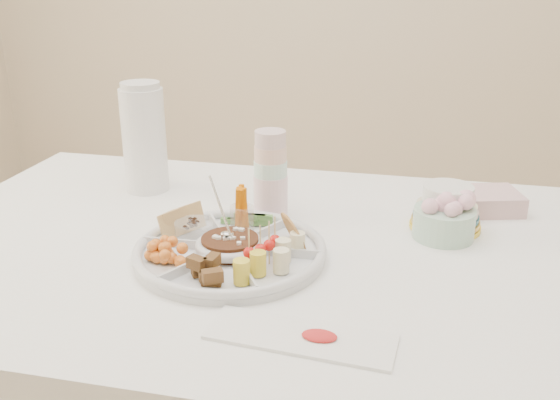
% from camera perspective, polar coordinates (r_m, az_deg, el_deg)
% --- Properties ---
extents(dining_table, '(1.52, 1.02, 0.76)m').
position_cam_1_polar(dining_table, '(1.53, -2.32, -16.83)').
color(dining_table, white).
rests_on(dining_table, floor).
extents(party_tray, '(0.39, 0.39, 0.04)m').
position_cam_1_polar(party_tray, '(1.26, -4.58, -4.43)').
color(party_tray, silver).
rests_on(party_tray, dining_table).
extents(bean_dip, '(0.12, 0.12, 0.04)m').
position_cam_1_polar(bean_dip, '(1.25, -4.59, -4.12)').
color(bean_dip, '#53351B').
rests_on(bean_dip, party_tray).
extents(tortillas, '(0.10, 0.10, 0.06)m').
position_cam_1_polar(tortillas, '(1.28, 1.02, -2.75)').
color(tortillas, brown).
rests_on(tortillas, party_tray).
extents(carrot_cucumber, '(0.10, 0.10, 0.09)m').
position_cam_1_polar(carrot_cucumber, '(1.35, -3.20, -0.51)').
color(carrot_cucumber, '#D96700').
rests_on(carrot_cucumber, party_tray).
extents(pita_raisins, '(0.12, 0.12, 0.06)m').
position_cam_1_polar(pita_raisins, '(1.33, -8.55, -1.98)').
color(pita_raisins, '#E6B658').
rests_on(pita_raisins, party_tray).
extents(cherries, '(0.11, 0.11, 0.04)m').
position_cam_1_polar(cherries, '(1.23, -10.50, -4.66)').
color(cherries, orange).
rests_on(cherries, party_tray).
extents(granola_chunks, '(0.10, 0.10, 0.04)m').
position_cam_1_polar(granola_chunks, '(1.14, -6.32, -6.57)').
color(granola_chunks, brown).
rests_on(granola_chunks, party_tray).
extents(banana_tomato, '(0.10, 0.10, 0.08)m').
position_cam_1_polar(banana_tomato, '(1.16, -0.08, -4.62)').
color(banana_tomato, '#FFE27B').
rests_on(banana_tomato, party_tray).
extents(cup_stack, '(0.10, 0.10, 0.22)m').
position_cam_1_polar(cup_stack, '(1.43, -0.87, 2.64)').
color(cup_stack, silver).
rests_on(cup_stack, dining_table).
extents(thermos, '(0.11, 0.11, 0.29)m').
position_cam_1_polar(thermos, '(1.63, -12.33, 5.71)').
color(thermos, white).
rests_on(thermos, dining_table).
extents(flower_bowl, '(0.16, 0.16, 0.10)m').
position_cam_1_polar(flower_bowl, '(1.38, 14.81, -1.44)').
color(flower_bowl, '#9EB5A7').
rests_on(flower_bowl, dining_table).
extents(napkin_stack, '(0.17, 0.16, 0.05)m').
position_cam_1_polar(napkin_stack, '(1.57, 18.49, -0.08)').
color(napkin_stack, beige).
rests_on(napkin_stack, dining_table).
extents(plate_stack, '(0.16, 0.16, 0.10)m').
position_cam_1_polar(plate_stack, '(1.43, 14.98, -0.69)').
color(plate_stack, '#E1C45A').
rests_on(plate_stack, dining_table).
extents(placemat, '(0.31, 0.13, 0.01)m').
position_cam_1_polar(placemat, '(1.01, 1.91, -12.39)').
color(placemat, white).
rests_on(placemat, dining_table).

